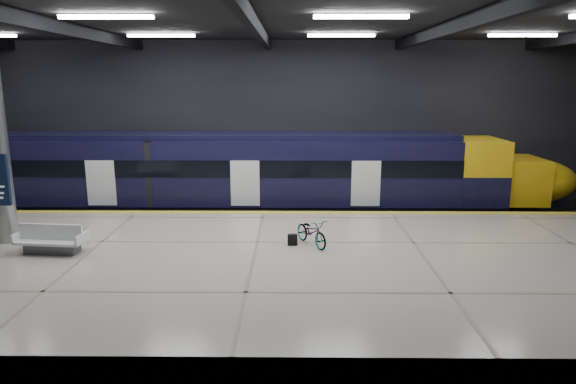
{
  "coord_description": "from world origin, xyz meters",
  "views": [
    {
      "loc": [
        1.15,
        -16.73,
        6.18
      ],
      "look_at": [
        0.97,
        1.5,
        2.2
      ],
      "focal_mm": 32.0,
      "sensor_mm": 36.0,
      "label": 1
    }
  ],
  "objects": [
    {
      "name": "pannier_bag",
      "position": [
        1.13,
        -1.29,
        1.28
      ],
      "size": [
        0.31,
        0.2,
        0.35
      ],
      "primitive_type": "cube",
      "rotation": [
        0.0,
        0.0,
        0.07
      ],
      "color": "black",
      "rests_on": "platform"
    },
    {
      "name": "bicycle",
      "position": [
        1.73,
        -1.29,
        1.53
      ],
      "size": [
        1.32,
        1.72,
        0.87
      ],
      "primitive_type": "imported",
      "rotation": [
        0.0,
        0.0,
        0.52
      ],
      "color": "#99999E",
      "rests_on": "platform"
    },
    {
      "name": "train",
      "position": [
        -2.05,
        5.5,
        2.06
      ],
      "size": [
        29.4,
        2.84,
        3.79
      ],
      "color": "black",
      "rests_on": "ground"
    },
    {
      "name": "safety_strip",
      "position": [
        0.0,
        2.75,
        1.11
      ],
      "size": [
        30.0,
        0.4,
        0.01
      ],
      "primitive_type": "cube",
      "color": "gold",
      "rests_on": "platform"
    },
    {
      "name": "bench",
      "position": [
        -6.08,
        -2.12,
        1.42
      ],
      "size": [
        2.1,
        1.02,
        0.9
      ],
      "rotation": [
        0.0,
        0.0,
        -0.09
      ],
      "color": "#595B60",
      "rests_on": "platform"
    },
    {
      "name": "ground",
      "position": [
        0.0,
        0.0,
        0.0
      ],
      "size": [
        30.0,
        30.0,
        0.0
      ],
      "primitive_type": "plane",
      "color": "black",
      "rests_on": "ground"
    },
    {
      "name": "room_shell",
      "position": [
        -0.0,
        0.0,
        5.72
      ],
      "size": [
        30.1,
        16.1,
        8.05
      ],
      "color": "black",
      "rests_on": "ground"
    },
    {
      "name": "rails",
      "position": [
        0.0,
        5.5,
        0.08
      ],
      "size": [
        30.0,
        1.52,
        0.16
      ],
      "color": "gray",
      "rests_on": "ground"
    },
    {
      "name": "platform",
      "position": [
        0.0,
        -2.5,
        0.55
      ],
      "size": [
        30.0,
        11.0,
        1.1
      ],
      "primitive_type": "cube",
      "color": "#BFB2A1",
      "rests_on": "ground"
    }
  ]
}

